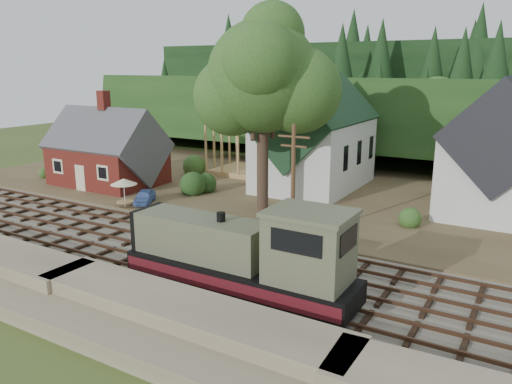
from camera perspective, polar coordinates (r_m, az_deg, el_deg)
The scene contains 17 objects.
ground at distance 33.18m, azimuth -10.97°, elevation -6.42°, with size 140.00×140.00×0.00m, color #384C1E.
embankment at distance 27.94m, azimuth -22.72°, elevation -11.35°, with size 64.00×5.00×1.60m, color #7F7259.
railroad_bed at distance 33.16m, azimuth -10.97°, elevation -6.29°, with size 64.00×11.00×0.16m, color #726B5B.
village_flat at distance 47.47m, azimuth 3.43°, elevation 0.27°, with size 64.00×26.00×0.30m, color brown.
hillside at distance 69.33m, azimuth 12.52°, elevation 4.25°, with size 70.00×28.00×8.00m, color #1E3F19.
ridge at distance 84.54m, azimuth 15.94°, elevation 5.78°, with size 80.00×20.00×12.00m, color black.
depot at distance 50.89m, azimuth -16.60°, elevation 4.17°, with size 10.80×7.41×9.00m.
church at distance 47.19m, azimuth 6.63°, elevation 6.34°, with size 8.40×15.17×13.00m.
farmhouse at distance 42.73m, azimuth 26.27°, elevation 3.74°, with size 8.40×10.80×10.60m.
timber_frame at distance 53.14m, azimuth -0.33°, elevation 5.22°, with size 8.20×6.20×6.99m.
lattice_tower at distance 57.75m, azimuth 2.78°, elevation 12.66°, with size 3.20×3.20×12.12m.
big_tree at distance 38.11m, azimuth 1.08°, elevation 12.20°, with size 10.90×8.40×14.70m.
telegraph_pole_near at distance 32.34m, azimuth 4.25°, elevation 1.13°, with size 2.20×0.28×8.00m.
locomotive at distance 25.39m, azimuth -1.11°, elevation -7.41°, with size 12.41×3.10×4.95m.
car_blue at distance 43.09m, azimuth -12.62°, elevation -0.50°, with size 1.34×3.33×1.14m, color #6287D3.
car_green at distance 57.68m, azimuth -20.55°, elevation 2.66°, with size 1.32×3.80×1.25m, color #86A572.
patio_set at distance 41.97m, azimuth -14.88°, elevation 1.02°, with size 2.14×2.14×2.38m.
Camera 1 is at (20.85, -23.11, 11.50)m, focal length 35.00 mm.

